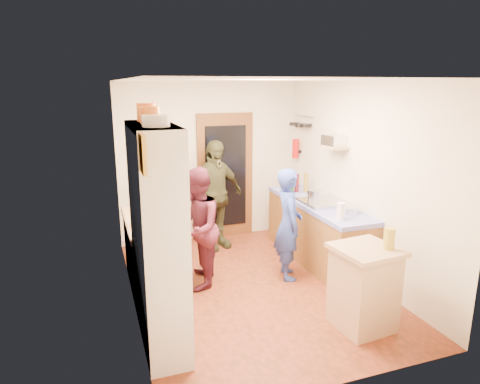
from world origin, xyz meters
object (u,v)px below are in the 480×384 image
right_counter_base (317,233)px  person_hob (291,224)px  person_left (199,228)px  hutch_body (158,238)px  island_base (363,290)px  person_back (215,195)px

right_counter_base → person_hob: person_hob is taller
person_left → right_counter_base: bearing=114.5°
hutch_body → island_base: size_ratio=2.56×
person_back → right_counter_base: bearing=-56.5°
right_counter_base → person_left: 1.87m
hutch_body → right_counter_base: bearing=27.5°
island_base → person_left: size_ratio=0.55×
hutch_body → person_back: hutch_body is taller
hutch_body → person_left: 1.33m
island_base → person_left: 2.13m
person_left → hutch_body: bearing=-13.4°
person_back → island_base: bearing=-91.6°
hutch_body → island_base: 2.23m
island_base → person_back: size_ratio=0.50×
hutch_body → right_counter_base: size_ratio=1.00×
person_hob → person_back: bearing=37.6°
hutch_body → person_back: 2.61m
hutch_body → person_left: hutch_body is taller
island_base → person_hob: (-0.20, 1.37, 0.32)m
hutch_body → person_hob: 2.11m
person_hob → person_back: (-0.64, 1.38, 0.12)m
island_base → person_hob: 1.42m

